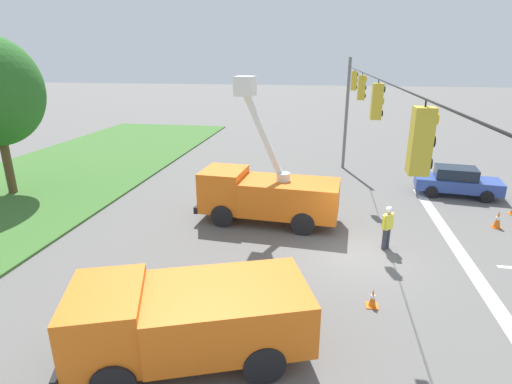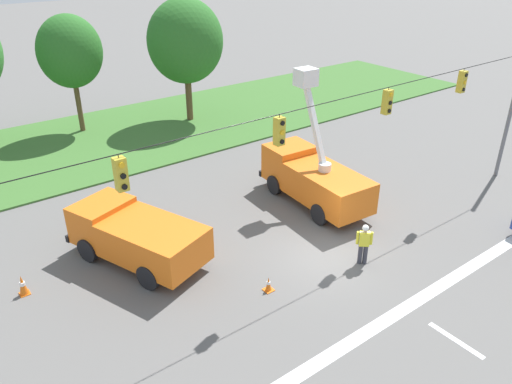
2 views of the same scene
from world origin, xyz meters
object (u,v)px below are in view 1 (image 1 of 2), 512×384
(sedan_blue, at_px, (457,181))
(road_worker, at_px, (387,225))
(utility_truck_support_near, at_px, (188,316))
(utility_truck_bucket_lift, at_px, (266,192))
(traffic_cone_foreground_right, at_px, (498,219))
(traffic_cone_near_bucket, at_px, (373,298))

(sedan_blue, xyz_separation_m, road_worker, (-7.38, 4.63, 0.21))
(utility_truck_support_near, distance_m, sedan_blue, 17.71)
(utility_truck_bucket_lift, relative_size, utility_truck_support_near, 1.02)
(utility_truck_bucket_lift, relative_size, traffic_cone_foreground_right, 8.13)
(sedan_blue, relative_size, traffic_cone_foreground_right, 5.67)
(sedan_blue, height_order, traffic_cone_foreground_right, sedan_blue)
(utility_truck_support_near, bearing_deg, sedan_blue, -35.39)
(utility_truck_support_near, relative_size, road_worker, 3.56)
(sedan_blue, bearing_deg, traffic_cone_foreground_right, -173.36)
(utility_truck_support_near, relative_size, sedan_blue, 1.40)
(sedan_blue, bearing_deg, utility_truck_support_near, 144.61)
(road_worker, relative_size, traffic_cone_near_bucket, 3.02)
(utility_truck_support_near, xyz_separation_m, road_worker, (7.06, -5.63, -0.18))
(utility_truck_support_near, height_order, sedan_blue, utility_truck_support_near)
(utility_truck_bucket_lift, xyz_separation_m, sedan_blue, (5.42, -9.68, -0.62))
(utility_truck_support_near, height_order, traffic_cone_near_bucket, utility_truck_support_near)
(sedan_blue, distance_m, traffic_cone_near_bucket, 12.74)
(utility_truck_bucket_lift, height_order, sedan_blue, utility_truck_bucket_lift)
(traffic_cone_foreground_right, relative_size, traffic_cone_near_bucket, 1.35)
(utility_truck_support_near, relative_size, traffic_cone_foreground_right, 7.96)
(sedan_blue, xyz_separation_m, traffic_cone_near_bucket, (-11.46, 5.53, -0.51))
(utility_truck_support_near, height_order, road_worker, utility_truck_support_near)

